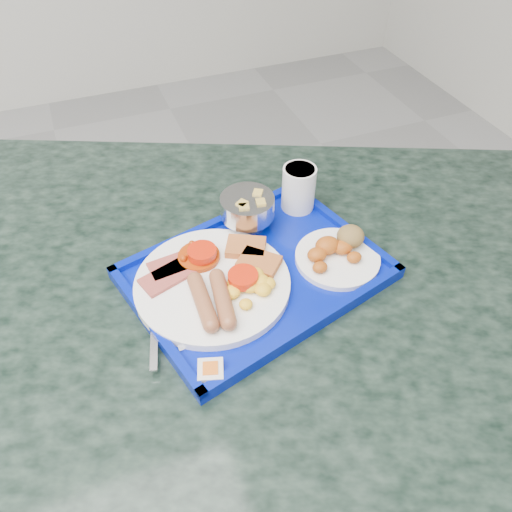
{
  "coord_description": "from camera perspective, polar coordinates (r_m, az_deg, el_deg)",
  "views": [
    {
      "loc": [
        0.82,
        -0.06,
        1.47
      ],
      "look_at": [
        1.05,
        0.51,
        0.86
      ],
      "focal_mm": 35.0,
      "sensor_mm": 36.0,
      "label": 1
    }
  ],
  "objects": [
    {
      "name": "jam_packet",
      "position": [
        0.76,
        -5.21,
        -12.93
      ],
      "size": [
        0.05,
        0.05,
        0.02
      ],
      "rotation": [
        0.0,
        0.0,
        -0.3
      ],
      "color": "white",
      "rests_on": "tray"
    },
    {
      "name": "spoon",
      "position": [
        0.87,
        -10.58,
        -4.12
      ],
      "size": [
        0.04,
        0.17,
        0.01
      ],
      "rotation": [
        0.0,
        0.0,
        0.1
      ],
      "color": "#BBBBBD",
      "rests_on": "tray"
    },
    {
      "name": "bread_plate",
      "position": [
        0.92,
        9.38,
        0.5
      ],
      "size": [
        0.15,
        0.15,
        0.05
      ],
      "rotation": [
        0.0,
        0.0,
        -0.31
      ],
      "color": "white",
      "rests_on": "tray"
    },
    {
      "name": "knife",
      "position": [
        0.83,
        -11.52,
        -7.81
      ],
      "size": [
        0.05,
        0.17,
        0.0
      ],
      "primitive_type": "cube",
      "rotation": [
        0.0,
        0.0,
        -0.25
      ],
      "color": "#BBBBBD",
      "rests_on": "tray"
    },
    {
      "name": "table",
      "position": [
        1.07,
        -1.36,
        -9.74
      ],
      "size": [
        1.53,
        1.3,
        0.81
      ],
      "rotation": [
        0.0,
        0.0,
        -0.41
      ],
      "color": "slate",
      "rests_on": "floor"
    },
    {
      "name": "tray",
      "position": [
        0.89,
        -0.0,
        -2.08
      ],
      "size": [
        0.49,
        0.41,
        0.03
      ],
      "rotation": [
        0.0,
        0.0,
        0.26
      ],
      "color": "#03159C",
      "rests_on": "table"
    },
    {
      "name": "main_plate",
      "position": [
        0.86,
        -4.55,
        -2.85
      ],
      "size": [
        0.27,
        0.27,
        0.04
      ],
      "rotation": [
        0.0,
        0.0,
        -0.18
      ],
      "color": "white",
      "rests_on": "tray"
    },
    {
      "name": "juice_cup",
      "position": [
        1.0,
        4.9,
        7.88
      ],
      "size": [
        0.07,
        0.07,
        0.09
      ],
      "color": "white",
      "rests_on": "tray"
    },
    {
      "name": "fruit_bowl",
      "position": [
        0.95,
        -0.97,
        5.54
      ],
      "size": [
        0.1,
        0.1,
        0.07
      ],
      "color": "#BBBBBD",
      "rests_on": "tray"
    }
  ]
}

